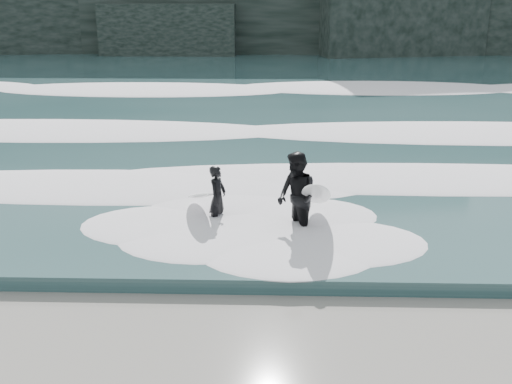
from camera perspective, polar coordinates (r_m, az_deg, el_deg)
sea at (r=36.80m, az=1.74°, el=9.86°), size 90.00×52.00×0.30m
foam_near at (r=17.16m, az=1.57°, el=1.19°), size 60.00×3.20×0.20m
foam_mid at (r=23.94m, az=1.66°, el=6.09°), size 60.00×4.00×0.24m
foam_far at (r=32.79m, az=1.72°, el=9.39°), size 60.00×4.80×0.30m
surfer_left at (r=14.58m, az=-3.81°, el=-0.47°), size 1.16×1.86×1.49m
surfer_right at (r=13.80m, az=3.82°, el=-0.47°), size 1.39×2.17×1.98m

